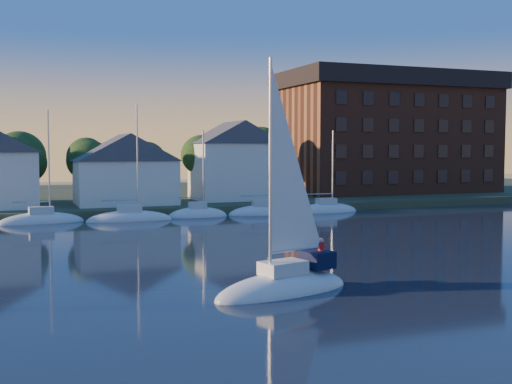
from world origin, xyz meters
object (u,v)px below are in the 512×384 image
clubhouse_east (234,160)px  hero_sailboat (285,282)px  clubhouse_centre (125,168)px  condo_block (387,132)px

clubhouse_east → hero_sailboat: hero_sailboat is taller
clubhouse_centre → condo_block: condo_block is taller
clubhouse_east → hero_sailboat: size_ratio=0.80×
clubhouse_centre → clubhouse_east: clubhouse_east is taller
clubhouse_east → condo_block: (26.00, 5.95, 3.79)m
clubhouse_east → condo_block: 26.94m
clubhouse_centre → hero_sailboat: 44.30m
condo_block → clubhouse_east: bearing=-167.1°
condo_block → hero_sailboat: size_ratio=2.37×
hero_sailboat → clubhouse_centre: bearing=-103.7°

